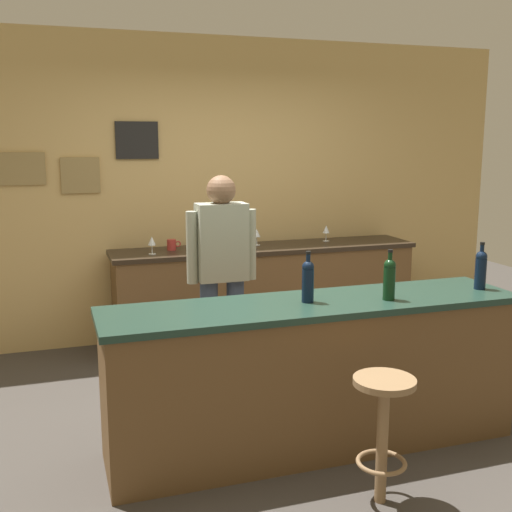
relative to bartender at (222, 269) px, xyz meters
The scene contains 14 objects.
ground_plane 1.15m from the bartender, 63.00° to the right, with size 10.00×10.00×0.00m, color #423D38.
back_wall 1.54m from the bartender, 78.39° to the left, with size 6.00×0.09×2.80m.
bar_counter 1.15m from the bartender, 73.03° to the right, with size 2.56×0.60×0.92m.
side_counter 1.36m from the bartender, 56.24° to the left, with size 2.83×0.56×0.90m.
bartender is the anchor object (origin of this frame).
bar_stool 1.78m from the bartender, 76.72° to the right, with size 0.32×0.32×0.68m.
wine_bottle_a 1.03m from the bartender, 75.59° to the right, with size 0.07×0.07×0.31m.
wine_bottle_b 1.33m from the bartender, 56.01° to the right, with size 0.07×0.07×0.31m.
wine_bottle_c 1.78m from the bartender, 35.84° to the right, with size 0.07×0.07×0.31m.
wine_glass_a 1.04m from the bartender, 110.03° to the left, with size 0.07×0.07×0.16m.
wine_glass_b 1.12m from the bartender, 65.21° to the left, with size 0.07×0.07×0.16m.
wine_glass_c 1.30m from the bartender, 60.37° to the left, with size 0.07×0.07×0.16m.
wine_glass_d 1.78m from the bartender, 40.29° to the left, with size 0.07×0.07×0.16m.
coffee_mug 1.14m from the bartender, 97.85° to the left, with size 0.12×0.08×0.09m.
Camera 1 is at (-1.46, -3.70, 1.87)m, focal length 43.75 mm.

